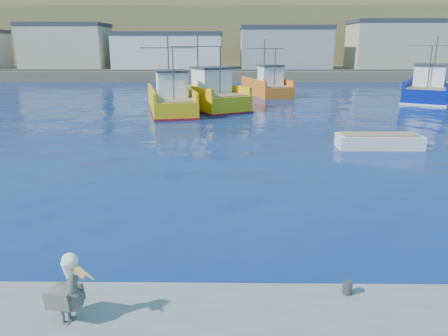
# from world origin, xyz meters

# --- Properties ---
(ground) EXTENTS (260.00, 260.00, 0.00)m
(ground) POSITION_xyz_m (0.00, 0.00, 0.00)
(ground) COLOR navy
(ground) RESTS_ON ground
(dock_bollards) EXTENTS (36.20, 0.20, 0.30)m
(dock_bollards) POSITION_xyz_m (0.60, -3.40, 0.65)
(dock_bollards) COLOR #4C4C4C
(dock_bollards) RESTS_ON dock
(far_shore) EXTENTS (200.00, 81.00, 24.00)m
(far_shore) POSITION_xyz_m (0.00, 109.20, 8.98)
(far_shore) COLOR brown
(far_shore) RESTS_ON ground
(trawler_yellow_a) EXTENTS (5.68, 10.94, 6.40)m
(trawler_yellow_a) POSITION_xyz_m (-4.53, 25.98, 0.99)
(trawler_yellow_a) COLOR #F6AF10
(trawler_yellow_a) RESTS_ON ground
(trawler_yellow_b) EXTENTS (8.91, 11.72, 6.51)m
(trawler_yellow_b) POSITION_xyz_m (-1.79, 28.83, 1.04)
(trawler_yellow_b) COLOR #F6AF10
(trawler_yellow_b) RESTS_ON ground
(trawler_blue) EXTENTS (9.33, 12.24, 6.57)m
(trawler_blue) POSITION_xyz_m (21.44, 34.70, 1.06)
(trawler_blue) COLOR navy
(trawler_blue) RESTS_ON ground
(boat_orange) EXTENTS (5.52, 9.49, 6.16)m
(boat_orange) POSITION_xyz_m (4.81, 39.14, 1.06)
(boat_orange) COLOR orange
(boat_orange) RESTS_ON ground
(skiff_mid) EXTENTS (4.60, 1.63, 1.00)m
(skiff_mid) POSITION_xyz_m (8.85, 12.32, 0.32)
(skiff_mid) COLOR silver
(skiff_mid) RESTS_ON ground
(pelican) EXTENTS (1.15, 0.70, 1.44)m
(pelican) POSITION_xyz_m (-2.52, -4.41, 1.12)
(pelican) COLOR #595451
(pelican) RESTS_ON dock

